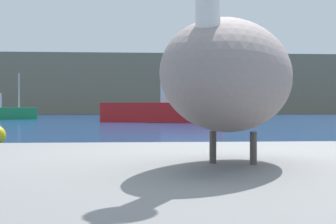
{
  "coord_description": "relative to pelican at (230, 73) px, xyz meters",
  "views": [
    {
      "loc": [
        -0.78,
        -3.1,
        1.02
      ],
      "look_at": [
        1.11,
        20.39,
        0.78
      ],
      "focal_mm": 59.22,
      "sensor_mm": 36.0,
      "label": 1
    }
  ],
  "objects": [
    {
      "name": "hillside_backdrop",
      "position": [
        0.33,
        76.85,
        2.84
      ],
      "size": [
        140.0,
        14.13,
        8.0
      ],
      "primitive_type": "cube",
      "color": "#7F755B",
      "rests_on": "ground"
    },
    {
      "name": "fishing_boat_red",
      "position": [
        2.59,
        33.87,
        -0.14
      ],
      "size": [
        8.28,
        4.39,
        5.05
      ],
      "rotation": [
        0.0,
        0.0,
        -0.27
      ],
      "color": "red",
      "rests_on": "ground"
    },
    {
      "name": "pelican",
      "position": [
        0.0,
        0.0,
        0.0
      ],
      "size": [
        0.9,
        1.32,
        0.95
      ],
      "rotation": [
        0.0,
        0.0,
        -1.97
      ],
      "color": "gray",
      "rests_on": "pier_dock"
    }
  ]
}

